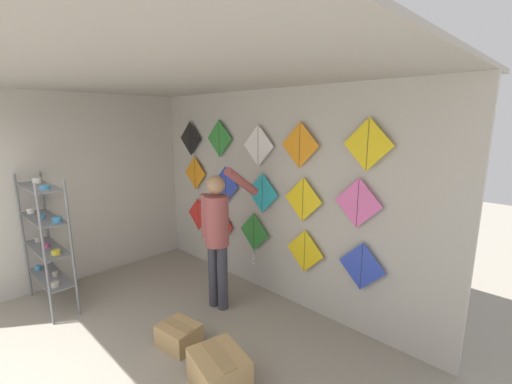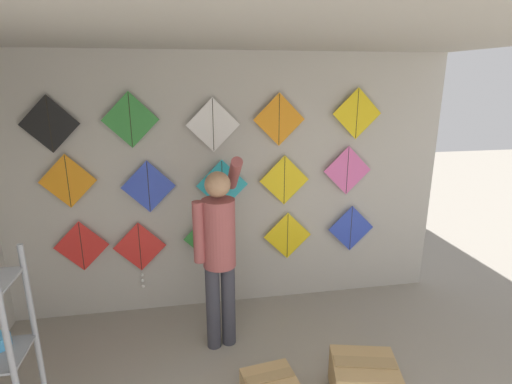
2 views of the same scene
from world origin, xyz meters
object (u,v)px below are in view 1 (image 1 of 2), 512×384
Objects in this scene: kite_3 at (305,251)px; kite_12 at (258,146)px; kite_4 at (361,266)px; kite_13 at (300,145)px; shopkeeper at (218,230)px; kite_9 at (358,203)px; cardboard_box at (219,371)px; kite_5 at (195,173)px; kite_8 at (303,200)px; kite_10 at (190,138)px; kite_1 at (221,227)px; kite_6 at (226,185)px; kite_14 at (368,145)px; kite_7 at (262,193)px; kite_11 at (219,139)px; kite_0 at (198,214)px; kite_2 at (254,235)px; shelf_rack at (45,234)px; cardboard_box_spare at (179,335)px.

kite_3 is 1.00× the size of kite_12.
kite_13 reaches higher than kite_4.
kite_9 is (1.51, 0.71, 0.48)m from shopkeeper.
cardboard_box is 3.28m from kite_5.
kite_3 is at bearing 0.00° from kite_12.
kite_8 is 2.40m from kite_10.
cardboard_box is 1.82m from kite_4.
kite_10 reaches higher than shopkeeper.
kite_6 is at bearing 0.41° from kite_1.
kite_10 is (-3.13, 0.00, 1.27)m from kite_4.
kite_14 reaches higher than shopkeeper.
cardboard_box is at bearing -40.58° from kite_1.
kite_7 is 1.00× the size of kite_10.
kite_9 is 2.37m from kite_11.
kite_11 is 1.50m from kite_13.
kite_7 is at bearing 0.00° from kite_11.
kite_0 is (-1.38, 0.71, -0.21)m from shopkeeper.
kite_2 is at bearing -179.97° from kite_14.
kite_4 is at bearing 0.00° from kite_5.
kite_1 is (-1.87, 1.60, 0.58)m from cardboard_box.
kite_6 reaches higher than cardboard_box.
kite_14 reaches higher than kite_10.
kite_7 is at bearing 70.58° from shopkeeper.
shelf_rack is 2.63m from kite_11.
kite_11 is at bearing 69.90° from shelf_rack.
shopkeeper is (1.59, 1.51, 0.07)m from shelf_rack.
kite_14 is (2.24, 0.00, 0.71)m from kite_6.
cardboard_box_spare is 2.72m from kite_5.
kite_10 is 1.00× the size of kite_13.
cardboard_box is 1.09× the size of kite_5.
kite_4 reaches higher than kite_3.
kite_0 is 2.98m from kite_4.
kite_11 reaches higher than kite_5.
kite_12 reaches higher than cardboard_box_spare.
kite_6 reaches higher than kite_4.
kite_13 is (0.77, 0.00, 1.31)m from kite_2.
cardboard_box_spare is 0.82× the size of kite_10.
kite_6 is at bearing 180.00° from kite_12.
kite_6 is at bearing 180.00° from kite_4.
kite_1 is at bearing 139.42° from cardboard_box.
kite_8 is (-0.82, 0.00, 0.62)m from kite_4.
cardboard_box_spare is 0.82× the size of kite_14.
kite_10 is (-1.83, 1.53, 1.99)m from cardboard_box_spare.
kite_8 is 1.00× the size of kite_11.
kite_6 is (-0.97, 1.53, 1.33)m from cardboard_box_spare.
kite_13 reaches higher than kite_1.
kite_1 is 0.74m from kite_2.
kite_10 is at bearing 180.00° from kite_8.
kite_1 reaches higher than cardboard_box.
kite_14 is (2.38, 0.00, 1.41)m from kite_1.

